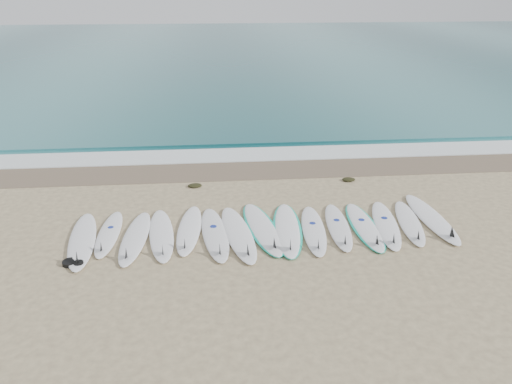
{
  "coord_description": "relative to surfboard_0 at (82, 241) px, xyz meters",
  "views": [
    {
      "loc": [
        -1.13,
        -10.47,
        5.49
      ],
      "look_at": [
        -0.06,
        1.39,
        0.4
      ],
      "focal_mm": 35.0,
      "sensor_mm": 36.0,
      "label": 1
    }
  ],
  "objects": [
    {
      "name": "seaweed_far",
      "position": [
        6.99,
        3.19,
        -0.02
      ],
      "size": [
        0.39,
        0.31,
        0.08
      ],
      "primitive_type": "ellipsoid",
      "color": "black",
      "rests_on": "ground"
    },
    {
      "name": "wave_crest",
      "position": [
        4.15,
        7.27,
        -0.01
      ],
      "size": [
        120.0,
        1.0,
        0.1
      ],
      "primitive_type": "cube",
      "color": "#226469",
      "rests_on": "ground"
    },
    {
      "name": "surfboard_4",
      "position": [
        2.39,
        0.32,
        -0.01
      ],
      "size": [
        0.71,
        2.61,
        0.33
      ],
      "rotation": [
        0.0,
        0.0,
        -0.07
      ],
      "color": "white",
      "rests_on": "ground"
    },
    {
      "name": "surfboard_10",
      "position": [
        5.94,
        0.16,
        -0.01
      ],
      "size": [
        0.72,
        2.55,
        0.32
      ],
      "rotation": [
        0.0,
        0.0,
        -0.08
      ],
      "color": "silver",
      "rests_on": "ground"
    },
    {
      "name": "surfboard_5",
      "position": [
        3.0,
        0.05,
        -0.0
      ],
      "size": [
        0.84,
        2.8,
        0.35
      ],
      "rotation": [
        0.0,
        0.0,
        0.1
      ],
      "color": "silver",
      "rests_on": "ground"
    },
    {
      "name": "surfboard_2",
      "position": [
        1.17,
        0.03,
        -0.0
      ],
      "size": [
        0.69,
        2.67,
        0.34
      ],
      "rotation": [
        0.0,
        0.0,
        -0.06
      ],
      "color": "white",
      "rests_on": "ground"
    },
    {
      "name": "foam_band",
      "position": [
        4.15,
        5.77,
        -0.04
      ],
      "size": [
        120.0,
        1.4,
        0.04
      ],
      "primitive_type": "cube",
      "color": "silver",
      "rests_on": "ground"
    },
    {
      "name": "seaweed_near",
      "position": [
        2.46,
        3.13,
        -0.02
      ],
      "size": [
        0.4,
        0.31,
        0.08
      ],
      "primitive_type": "ellipsoid",
      "color": "black",
      "rests_on": "ground"
    },
    {
      "name": "ground",
      "position": [
        4.15,
        0.27,
        -0.06
      ],
      "size": [
        120.0,
        120.0,
        0.0
      ],
      "primitive_type": "plane",
      "color": "tan"
    },
    {
      "name": "surfboard_7",
      "position": [
        4.13,
        0.25,
        -0.01
      ],
      "size": [
        1.12,
        2.92,
        0.36
      ],
      "rotation": [
        0.0,
        0.0,
        0.15
      ],
      "color": "white",
      "rests_on": "ground"
    },
    {
      "name": "surfboard_0",
      "position": [
        0.0,
        0.0,
        0.0
      ],
      "size": [
        0.95,
        2.88,
        0.36
      ],
      "rotation": [
        0.0,
        0.0,
        0.13
      ],
      "color": "white",
      "rests_on": "ground"
    },
    {
      "name": "ocean",
      "position": [
        4.15,
        32.77,
        -0.05
      ],
      "size": [
        120.0,
        55.0,
        0.03
      ],
      "primitive_type": "cube",
      "color": "#226469",
      "rests_on": "ground"
    },
    {
      "name": "surfboard_11",
      "position": [
        6.57,
        0.14,
        -0.01
      ],
      "size": [
        0.63,
        2.62,
        0.33
      ],
      "rotation": [
        0.0,
        0.0,
        -0.0
      ],
      "color": "white",
      "rests_on": "ground"
    },
    {
      "name": "surfboard_6",
      "position": [
        3.54,
        -0.01,
        0.0
      ],
      "size": [
        1.0,
        2.97,
        0.37
      ],
      "rotation": [
        0.0,
        0.0,
        0.14
      ],
      "color": "white",
      "rests_on": "ground"
    },
    {
      "name": "surfboard_8",
      "position": [
        4.7,
        0.15,
        -0.01
      ],
      "size": [
        0.92,
        2.88,
        0.36
      ],
      "rotation": [
        0.0,
        0.0,
        -0.08
      ],
      "color": "white",
      "rests_on": "ground"
    },
    {
      "name": "surfboard_1",
      "position": [
        0.53,
        0.3,
        -0.01
      ],
      "size": [
        0.5,
        2.36,
        0.3
      ],
      "rotation": [
        0.0,
        0.0,
        -0.01
      ],
      "color": "white",
      "rests_on": "ground"
    },
    {
      "name": "surfboard_12",
      "position": [
        7.1,
        0.15,
        -0.0
      ],
      "size": [
        0.97,
        2.71,
        0.34
      ],
      "rotation": [
        0.0,
        0.0,
        -0.16
      ],
      "color": "white",
      "rests_on": "ground"
    },
    {
      "name": "leash_coil",
      "position": [
        0.0,
        -0.92,
        -0.01
      ],
      "size": [
        0.46,
        0.36,
        0.11
      ],
      "color": "black",
      "rests_on": "ground"
    },
    {
      "name": "surfboard_3",
      "position": [
        1.76,
        0.12,
        -0.0
      ],
      "size": [
        0.87,
        2.72,
        0.34
      ],
      "rotation": [
        0.0,
        0.0,
        0.12
      ],
      "color": "white",
      "rests_on": "ground"
    },
    {
      "name": "surfboard_13",
      "position": [
        7.71,
        0.21,
        -0.01
      ],
      "size": [
        0.91,
        2.55,
        0.32
      ],
      "rotation": [
        0.0,
        0.0,
        -0.16
      ],
      "color": "white",
      "rests_on": "ground"
    },
    {
      "name": "wet_sand_band",
      "position": [
        4.15,
        4.37,
        -0.06
      ],
      "size": [
        120.0,
        1.8,
        0.01
      ],
      "primitive_type": "cube",
      "color": "brown",
      "rests_on": "ground"
    },
    {
      "name": "surfboard_9",
      "position": [
        5.31,
        0.03,
        -0.01
      ],
      "size": [
        0.77,
        2.63,
        0.33
      ],
      "rotation": [
        0.0,
        0.0,
        -0.09
      ],
      "color": "white",
      "rests_on": "ground"
    },
    {
      "name": "surfboard_14",
      "position": [
        8.34,
        0.37,
        0.0
      ],
      "size": [
        0.66,
        2.9,
        0.37
      ],
      "rotation": [
        0.0,
        0.0,
        0.02
      ],
      "color": "white",
      "rests_on": "ground"
    }
  ]
}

